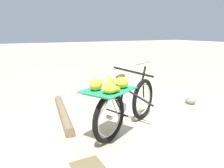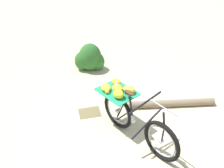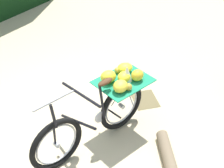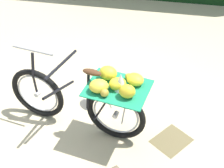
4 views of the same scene
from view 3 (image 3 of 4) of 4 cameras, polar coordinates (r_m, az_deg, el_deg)
name	(u,v)px [view 3 (image 3 of 4)]	position (r m, az deg, el deg)	size (l,w,h in m)	color
ground_plane	(72,131)	(4.81, -6.67, -7.84)	(60.00, 60.00, 0.00)	beige
bicycle	(100,110)	(4.33, -1.94, -4.31)	(1.08, 1.72, 1.03)	black
leaf_litter_patch	(145,100)	(5.30, 5.53, -2.61)	(0.44, 0.36, 0.01)	olive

